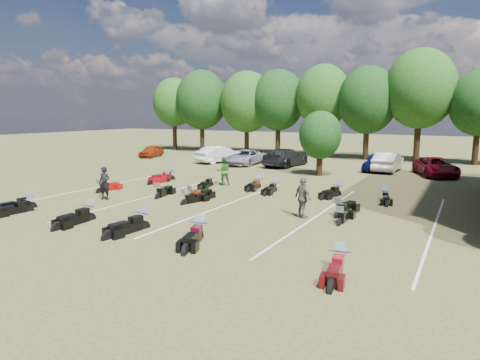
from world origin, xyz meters
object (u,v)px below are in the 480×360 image
Objects in this scene: motorcycle_14 at (171,180)px; motorcycle_3 at (143,229)px; person_black at (104,183)px; person_grey at (303,198)px; car_4 at (379,162)px; person_green at (223,171)px; motorcycle_0 at (31,208)px; car_0 at (151,151)px; motorcycle_7 at (100,193)px.

motorcycle_3 is at bearing -43.84° from motorcycle_14.
person_grey is (11.10, 1.29, 0.03)m from person_black.
car_4 is 17.12m from motorcycle_14.
person_green is 9.79m from person_grey.
person_grey is 13.68m from motorcycle_0.
motorcycle_14 is at bearing 88.65° from person_black.
person_green is (15.97, -11.71, 0.31)m from car_0.
motorcycle_7 is (-0.13, 4.76, 0.00)m from motorcycle_0.
motorcycle_14 is (-12.17, 6.07, -0.95)m from person_grey.
person_black reaches higher than car_4.
motorcycle_7 is (-12.99, -17.94, -0.78)m from car_4.
car_4 is at bearing 83.35° from motorcycle_3.
person_green reaches higher than motorcycle_0.
person_black is 11.18m from person_grey.
car_4 is 2.40× the size of person_green.
person_green is 0.90× the size of motorcycle_7.
motorcycle_7 is at bearing -83.81° from motorcycle_14.
person_green is at bearing -2.70° from person_grey.
person_grey is (23.73, -17.69, 0.32)m from car_0.
person_black is at bearing 41.56° from person_grey.
person_grey reaches higher than car_4.
person_green reaches higher than person_black.
motorcycle_3 is at bearing 149.96° from motorcycle_7.
person_black reaches higher than motorcycle_3.
car_4 reaches higher than motorcycle_3.
person_green is at bearing -49.45° from car_0.
person_green is at bearing 12.68° from motorcycle_14.
motorcycle_3 is (7.62, -0.28, 0.00)m from motorcycle_0.
car_0 is 22.80m from person_black.
person_black is at bearing 145.87° from motorcycle_7.
car_0 reaches higher than motorcycle_0.
car_4 reaches higher than motorcycle_7.
car_0 reaches higher than motorcycle_14.
person_grey reaches higher than motorcycle_0.
motorcycle_14 is at bearing -58.36° from car_0.
motorcycle_3 is (-5.21, -4.92, -0.95)m from person_grey.
car_4 is at bearing -122.88° from motorcycle_7.
car_0 is 16.40m from motorcycle_14.
car_4 is 1.96× the size of motorcycle_0.
car_0 is 1.61× the size of motorcycle_0.
motorcycle_14 is at bearing 128.52° from motorcycle_3.
motorcycle_0 is 0.95× the size of motorcycle_3.
motorcycle_7 is at bearing 133.23° from person_black.
motorcycle_7 is at bearing 34.39° from person_grey.
car_0 is at bearing 120.73° from motorcycle_0.
person_green reaches higher than motorcycle_3.
motorcycle_14 is (11.56, -11.63, -0.64)m from car_0.
person_black is at bearing 67.38° from motorcycle_0.
motorcycle_3 is 1.04× the size of motorcycle_14.
car_0 is at bearing -75.00° from person_green.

